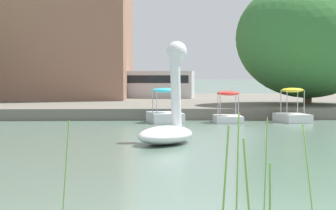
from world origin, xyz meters
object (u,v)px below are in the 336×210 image
(pedal_boat_cyan, at_px, (165,113))
(pedal_boat_yellow, at_px, (292,113))
(pedal_boat_red, at_px, (228,112))
(swan_boat, at_px, (168,119))
(parked_van, at_px, (156,83))
(tree_willow_near_path, at_px, (308,38))

(pedal_boat_cyan, height_order, pedal_boat_yellow, pedal_boat_yellow)
(pedal_boat_cyan, xyz_separation_m, pedal_boat_red, (2.73, -0.09, 0.01))
(swan_boat, bearing_deg, pedal_boat_cyan, 88.28)
(pedal_boat_red, bearing_deg, parked_van, 101.05)
(swan_boat, relative_size, pedal_boat_red, 1.69)
(swan_boat, xyz_separation_m, pedal_boat_red, (2.98, 8.03, -0.29))
(swan_boat, relative_size, pedal_boat_yellow, 1.48)
(swan_boat, xyz_separation_m, pedal_boat_yellow, (5.82, 8.14, -0.32))
(pedal_boat_cyan, relative_size, parked_van, 0.44)
(swan_boat, distance_m, pedal_boat_yellow, 10.01)
(parked_van, bearing_deg, swan_boat, -90.58)
(parked_van, bearing_deg, tree_willow_near_path, -49.87)
(swan_boat, height_order, pedal_boat_cyan, swan_boat)
(pedal_boat_red, xyz_separation_m, tree_willow_near_path, (4.86, 5.08, 3.49))
(pedal_boat_yellow, height_order, parked_van, parked_van)
(swan_boat, height_order, pedal_boat_red, swan_boat)
(pedal_boat_red, xyz_separation_m, parked_van, (-2.75, 14.10, 1.04))
(pedal_boat_red, relative_size, parked_van, 0.36)
(swan_boat, xyz_separation_m, pedal_boat_cyan, (0.24, 8.13, -0.29))
(pedal_boat_yellow, bearing_deg, parked_van, 111.79)
(tree_willow_near_path, bearing_deg, pedal_boat_cyan, -146.71)
(parked_van, bearing_deg, pedal_boat_cyan, -89.92)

